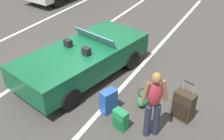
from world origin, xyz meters
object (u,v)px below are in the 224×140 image
(suitcase_medium_bright, at_px, (109,101))
(traveler_person, at_px, (154,102))
(convertible_car, at_px, (88,56))
(duffel_bag, at_px, (144,98))
(suitcase_large_black, at_px, (183,106))
(suitcase_small_carryon, at_px, (120,120))

(suitcase_medium_bright, xyz_separation_m, traveler_person, (-0.20, -1.21, 0.62))
(convertible_car, height_order, duffel_bag, convertible_car)
(traveler_person, bearing_deg, suitcase_large_black, -66.33)
(suitcase_large_black, bearing_deg, duffel_bag, -77.69)
(traveler_person, bearing_deg, duffel_bag, -7.68)
(suitcase_large_black, height_order, suitcase_small_carryon, suitcase_large_black)
(suitcase_small_carryon, height_order, traveler_person, traveler_person)
(suitcase_small_carryon, bearing_deg, duffel_bag, -170.95)
(convertible_car, bearing_deg, suitcase_medium_bright, -119.86)
(convertible_car, xyz_separation_m, suitcase_small_carryon, (-1.60, -1.94, -0.34))
(suitcase_large_black, xyz_separation_m, suitcase_medium_bright, (-0.68, 1.66, -0.06))
(convertible_car, height_order, suitcase_large_black, convertible_car)
(convertible_car, xyz_separation_m, traveler_person, (-1.42, -2.62, 0.34))
(convertible_car, relative_size, traveler_person, 2.66)
(convertible_car, relative_size, duffel_bag, 6.85)
(traveler_person, bearing_deg, suitcase_medium_bright, 41.78)
(suitcase_large_black, bearing_deg, suitcase_medium_bright, -52.82)
(suitcase_large_black, bearing_deg, suitcase_small_carryon, -32.14)
(suitcase_medium_bright, bearing_deg, suitcase_small_carryon, -15.36)
(duffel_bag, bearing_deg, traveler_person, -148.70)
(suitcase_medium_bright, distance_m, duffel_bag, 0.99)
(suitcase_medium_bright, relative_size, duffel_bag, 0.97)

